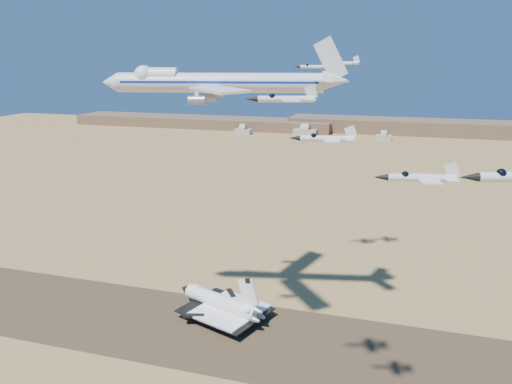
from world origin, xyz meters
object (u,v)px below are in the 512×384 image
(crew_b, at_px, (227,330))
(chase_jet_c, at_px, (420,178))
(chase_jet_b, at_px, (326,138))
(crew_a, at_px, (230,324))
(chase_jet_a, at_px, (285,99))
(chase_jet_e, at_px, (313,67))
(shuttle, at_px, (221,303))
(crew_c, at_px, (225,327))
(carrier_747, at_px, (212,83))
(chase_jet_f, at_px, (343,63))

(crew_b, distance_m, chase_jet_c, 121.35)
(crew_b, bearing_deg, chase_jet_b, -156.35)
(crew_a, distance_m, chase_jet_c, 123.62)
(chase_jet_a, distance_m, chase_jet_e, 102.16)
(crew_a, height_order, chase_jet_c, chase_jet_c)
(shuttle, height_order, crew_a, shuttle)
(shuttle, xyz_separation_m, crew_c, (4.84, -9.01, -4.38))
(shuttle, height_order, crew_c, shuttle)
(crew_b, relative_size, chase_jet_b, 0.11)
(carrier_747, height_order, chase_jet_e, carrier_747)
(crew_a, height_order, chase_jet_b, chase_jet_b)
(shuttle, relative_size, crew_b, 25.89)
(chase_jet_b, relative_size, chase_jet_c, 1.06)
(crew_c, height_order, chase_jet_a, chase_jet_a)
(crew_a, bearing_deg, crew_c, 174.52)
(crew_a, height_order, chase_jet_f, chase_jet_f)
(crew_c, xyz_separation_m, chase_jet_f, (31.34, 63.94, 94.56))
(chase_jet_a, bearing_deg, chase_jet_f, 73.85)
(chase_jet_f, bearing_deg, crew_b, -129.97)
(crew_b, height_order, crew_c, crew_c)
(carrier_747, relative_size, crew_c, 44.14)
(chase_jet_e, bearing_deg, chase_jet_b, -90.22)
(shuttle, height_order, chase_jet_a, chase_jet_a)
(chase_jet_b, bearing_deg, chase_jet_e, 91.49)
(crew_b, relative_size, chase_jet_f, 0.10)
(chase_jet_b, bearing_deg, chase_jet_f, 85.29)
(shuttle, relative_size, carrier_747, 0.49)
(chase_jet_c, bearing_deg, carrier_747, 118.47)
(chase_jet_f, bearing_deg, shuttle, -138.62)
(shuttle, distance_m, carrier_747, 84.31)
(crew_a, xyz_separation_m, chase_jet_a, (30.78, -45.54, 87.77))
(crew_a, xyz_separation_m, crew_c, (-1.12, -2.41, 0.04))
(chase_jet_e, bearing_deg, crew_b, -119.48)
(shuttle, height_order, chase_jet_b, chase_jet_b)
(crew_b, height_order, chase_jet_b, chase_jet_b)
(chase_jet_a, xyz_separation_m, chase_jet_b, (10.79, -7.11, -7.52))
(chase_jet_b, xyz_separation_m, chase_jet_e, (-22.81, 108.42, 12.88))
(chase_jet_e, distance_m, chase_jet_f, 12.90)
(shuttle, distance_m, crew_c, 11.13)
(chase_jet_b, distance_m, chase_jet_e, 111.53)
(chase_jet_a, relative_size, chase_jet_b, 1.12)
(carrier_747, height_order, chase_jet_a, carrier_747)
(carrier_747, distance_m, crew_c, 88.91)
(crew_b, xyz_separation_m, chase_jet_a, (30.68, -41.67, 87.88))
(chase_jet_c, relative_size, chase_jet_f, 0.88)
(shuttle, bearing_deg, chase_jet_f, 75.93)
(crew_a, distance_m, chase_jet_e, 110.16)
(carrier_747, bearing_deg, chase_jet_c, -61.39)
(chase_jet_c, bearing_deg, chase_jet_f, 90.26)
(chase_jet_b, bearing_deg, crew_c, 119.97)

